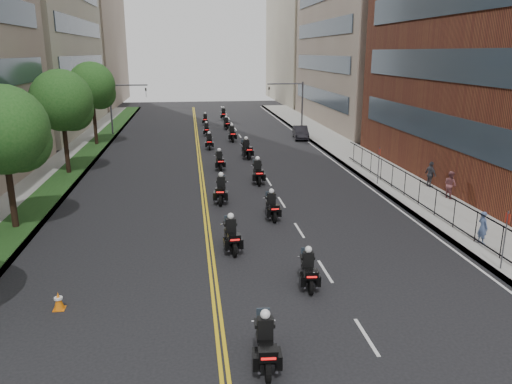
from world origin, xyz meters
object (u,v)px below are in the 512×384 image
at_px(motorcycle_1, 308,271).
at_px(motorcycle_10, 207,130).
at_px(motorcycle_6, 220,161).
at_px(pedestrian_a, 483,227).
at_px(motorcycle_0, 266,345).
at_px(motorcycle_7, 247,150).
at_px(motorcycle_9, 232,134).
at_px(motorcycle_8, 209,142).
at_px(motorcycle_2, 231,236).
at_px(pedestrian_c, 431,174).
at_px(motorcycle_13, 224,115).
at_px(traffic_cone, 59,301).
at_px(parked_sedan, 301,132).
at_px(motorcycle_12, 205,120).
at_px(motorcycle_11, 226,124).
at_px(motorcycle_5, 258,173).
at_px(motorcycle_4, 221,191).
at_px(pedestrian_b, 450,185).
at_px(motorcycle_3, 272,207).

bearing_deg(motorcycle_1, motorcycle_10, 99.24).
distance_m(motorcycle_6, pedestrian_a, 20.74).
xyz_separation_m(motorcycle_0, motorcycle_7, (2.81, 29.23, 0.06)).
relative_size(motorcycle_9, pedestrian_a, 1.58).
distance_m(motorcycle_7, motorcycle_8, 5.59).
xyz_separation_m(motorcycle_2, motorcycle_6, (0.48, 16.45, -0.04)).
xyz_separation_m(motorcycle_6, motorcycle_8, (-0.41, 8.66, 0.00)).
xyz_separation_m(motorcycle_8, pedestrian_c, (13.90, -16.24, 0.35)).
height_order(motorcycle_6, pedestrian_a, pedestrian_a).
distance_m(motorcycle_13, traffic_cone, 51.10).
height_order(motorcycle_13, pedestrian_c, pedestrian_c).
xyz_separation_m(motorcycle_2, motorcycle_13, (2.84, 45.60, 0.02)).
bearing_deg(parked_sedan, motorcycle_12, 135.60).
bearing_deg(pedestrian_a, motorcycle_11, 3.59).
bearing_deg(motorcycle_5, motorcycle_9, 92.12).
bearing_deg(motorcycle_2, motorcycle_9, 80.68).
height_order(motorcycle_12, parked_sedan, motorcycle_12).
distance_m(motorcycle_12, motorcycle_13, 5.00).
relative_size(motorcycle_5, pedestrian_a, 1.65).
distance_m(motorcycle_11, motorcycle_13, 8.36).
distance_m(motorcycle_10, pedestrian_c, 27.70).
bearing_deg(parked_sedan, pedestrian_c, -72.20).
bearing_deg(motorcycle_4, motorcycle_13, 92.64).
bearing_deg(motorcycle_12, motorcycle_13, 61.89).
height_order(motorcycle_6, motorcycle_10, motorcycle_6).
bearing_deg(pedestrian_b, motorcycle_0, 123.84).
bearing_deg(pedestrian_a, traffic_cone, 91.47).
xyz_separation_m(motorcycle_3, motorcycle_5, (0.28, 7.68, 0.09)).
bearing_deg(motorcycle_9, motorcycle_5, -90.04).
relative_size(motorcycle_13, traffic_cone, 3.68).
height_order(motorcycle_0, motorcycle_5, motorcycle_5).
xyz_separation_m(motorcycle_7, pedestrian_a, (8.63, -21.39, 0.18)).
xyz_separation_m(motorcycle_13, traffic_cone, (-9.37, -50.23, -0.39)).
xyz_separation_m(motorcycle_3, motorcycle_8, (-2.50, 20.87, 0.00)).
bearing_deg(motorcycle_2, traffic_cone, -148.97).
bearing_deg(parked_sedan, pedestrian_a, -80.07).
bearing_deg(motorcycle_7, motorcycle_4, -110.78).
xyz_separation_m(motorcycle_2, traffic_cone, (-6.53, -4.63, -0.37)).
bearing_deg(motorcycle_3, motorcycle_8, 95.33).
relative_size(motorcycle_11, motorcycle_12, 1.02).
bearing_deg(motorcycle_8, motorcycle_0, -87.39).
distance_m(motorcycle_1, motorcycle_9, 33.03).
relative_size(pedestrian_c, traffic_cone, 2.58).
height_order(parked_sedan, pedestrian_b, pedestrian_b).
relative_size(motorcycle_7, motorcycle_11, 1.16).
xyz_separation_m(motorcycle_0, motorcycle_4, (-0.19, 16.53, 0.05)).
bearing_deg(motorcycle_10, motorcycle_3, -83.98).
relative_size(motorcycle_7, motorcycle_8, 1.12).
bearing_deg(motorcycle_0, pedestrian_b, 51.51).
bearing_deg(motorcycle_5, motorcycle_0, -96.13).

